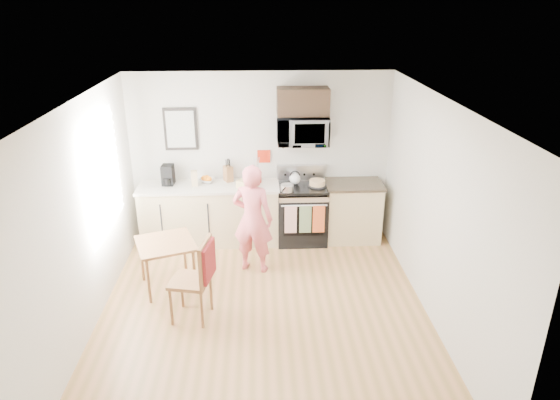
{
  "coord_description": "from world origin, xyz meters",
  "views": [
    {
      "loc": [
        -0.05,
        -5.14,
        3.62
      ],
      "look_at": [
        0.24,
        1.0,
        1.09
      ],
      "focal_mm": 32.0,
      "sensor_mm": 36.0,
      "label": 1
    }
  ],
  "objects_px": {
    "cake": "(317,183)",
    "person": "(253,219)",
    "range": "(302,214)",
    "microwave": "(303,130)",
    "dining_table": "(166,247)",
    "chair": "(201,270)"
  },
  "relations": [
    {
      "from": "microwave",
      "to": "cake",
      "type": "distance_m",
      "value": 0.83
    },
    {
      "from": "chair",
      "to": "cake",
      "type": "relative_size",
      "value": 3.58
    },
    {
      "from": "dining_table",
      "to": "chair",
      "type": "xyz_separation_m",
      "value": [
        0.54,
        -0.73,
        0.09
      ]
    },
    {
      "from": "range",
      "to": "microwave",
      "type": "relative_size",
      "value": 1.53
    },
    {
      "from": "person",
      "to": "cake",
      "type": "height_order",
      "value": "person"
    },
    {
      "from": "dining_table",
      "to": "chair",
      "type": "distance_m",
      "value": 0.91
    },
    {
      "from": "range",
      "to": "chair",
      "type": "distance_m",
      "value": 2.46
    },
    {
      "from": "microwave",
      "to": "person",
      "type": "height_order",
      "value": "microwave"
    },
    {
      "from": "microwave",
      "to": "dining_table",
      "type": "height_order",
      "value": "microwave"
    },
    {
      "from": "range",
      "to": "chair",
      "type": "bearing_deg",
      "value": -123.63
    },
    {
      "from": "dining_table",
      "to": "range",
      "type": "bearing_deg",
      "value": 34.53
    },
    {
      "from": "range",
      "to": "cake",
      "type": "xyz_separation_m",
      "value": [
        0.22,
        -0.04,
        0.53
      ]
    },
    {
      "from": "range",
      "to": "chair",
      "type": "height_order",
      "value": "range"
    },
    {
      "from": "person",
      "to": "chair",
      "type": "relative_size",
      "value": 1.5
    },
    {
      "from": "microwave",
      "to": "chair",
      "type": "relative_size",
      "value": 0.73
    },
    {
      "from": "cake",
      "to": "person",
      "type": "bearing_deg",
      "value": -139.22
    },
    {
      "from": "person",
      "to": "dining_table",
      "type": "distance_m",
      "value": 1.22
    },
    {
      "from": "chair",
      "to": "dining_table",
      "type": "bearing_deg",
      "value": 137.94
    },
    {
      "from": "microwave",
      "to": "dining_table",
      "type": "relative_size",
      "value": 0.97
    },
    {
      "from": "microwave",
      "to": "chair",
      "type": "height_order",
      "value": "microwave"
    },
    {
      "from": "microwave",
      "to": "dining_table",
      "type": "distance_m",
      "value": 2.63
    },
    {
      "from": "dining_table",
      "to": "microwave",
      "type": "bearing_deg",
      "value": 36.63
    }
  ]
}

